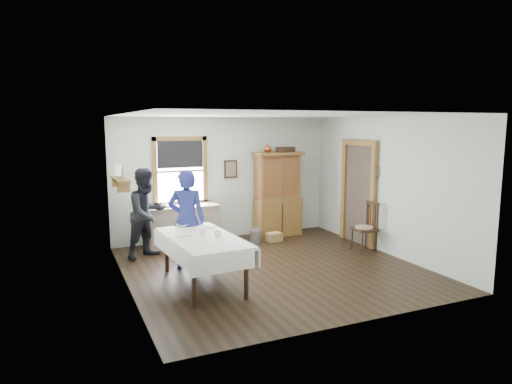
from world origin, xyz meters
The scene contains 20 objects.
room centered at (0.00, 0.00, 1.35)m, with size 5.01×5.01×2.70m.
window centered at (-1.00, 2.46, 1.64)m, with size 1.18×0.07×1.48m.
doorway centered at (2.46, 0.85, 1.16)m, with size 0.09×1.14×2.22m.
wall_shelf centered at (-2.37, 1.54, 1.57)m, with size 0.24×1.00×0.44m.
framed_picture centered at (0.15, 2.46, 1.55)m, with size 0.30×0.04×0.40m, color black.
rug_beater centered at (2.45, 0.30, 1.72)m, with size 0.27×0.27×0.01m, color black.
work_counter centered at (-1.05, 2.18, 0.43)m, with size 1.49×0.57×0.85m, color tan.
china_hutch centered at (1.20, 2.20, 0.96)m, with size 1.13×0.53×1.92m, color olive.
dining_table centered at (-1.38, -0.31, 0.39)m, with size 1.03×1.96×0.78m, color white.
spindle_chair centered at (2.18, 0.24, 0.50)m, with size 0.46×0.46×1.01m, color black.
pail centered at (0.45, 1.75, 0.14)m, with size 0.25×0.25×0.27m, color gray.
wicker_basket centered at (0.86, 1.68, 0.09)m, with size 0.32×0.23×0.19m, color #AF874F.
woman_blue centered at (-1.38, 0.59, 0.82)m, with size 0.60×0.39×1.64m, color navy.
figure_dark centered at (-1.90, 1.58, 0.80)m, with size 0.78×0.61×1.60m, color black.
table_cup_a centered at (-1.15, -0.39, 0.83)m, with size 0.12×0.12×0.09m, color white.
table_cup_b centered at (-1.37, -0.30, 0.84)m, with size 0.11×0.11×0.10m, color white.
table_bowl centered at (-1.49, 0.51, 0.81)m, with size 0.22×0.22×0.06m, color white.
counter_book centered at (-1.48, 2.11, 0.87)m, with size 0.16×0.22×0.02m, color #786950.
counter_bowl centered at (-1.47, 2.13, 0.89)m, with size 0.21×0.21×0.07m, color white.
shelf_bowl centered at (-2.37, 1.55, 1.60)m, with size 0.22×0.22×0.05m, color white.
Camera 1 is at (-3.43, -7.08, 2.55)m, focal length 32.00 mm.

